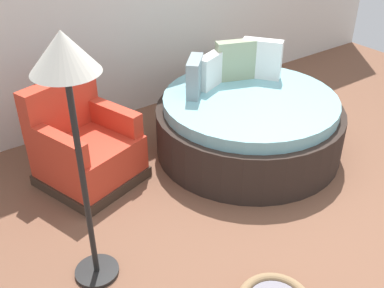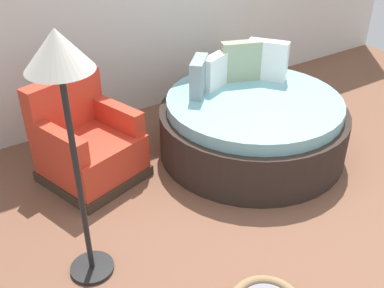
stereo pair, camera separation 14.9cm
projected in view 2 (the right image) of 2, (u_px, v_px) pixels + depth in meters
ground_plane at (297, 219)px, 3.89m from camera, size 8.00×8.00×0.02m
round_daybed at (252, 124)px, 4.63m from camera, size 1.87×1.87×1.02m
red_armchair at (87, 146)px, 4.24m from camera, size 0.99×0.99×0.94m
side_table at (234, 62)px, 5.76m from camera, size 0.44×0.44×0.52m
floor_lamp at (62, 78)px, 2.59m from camera, size 0.40×0.40×1.82m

